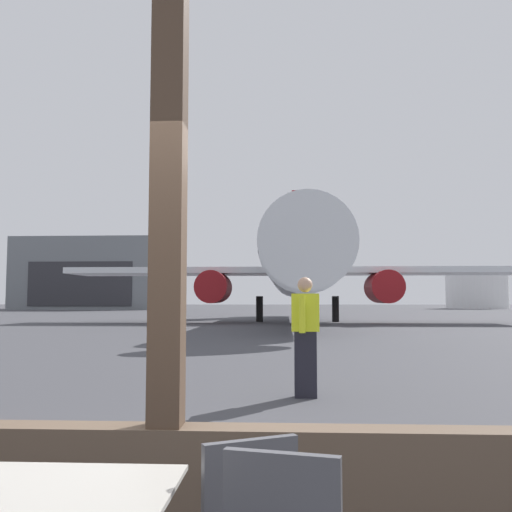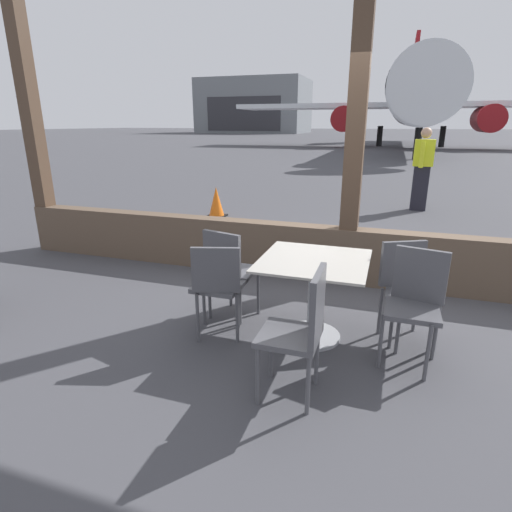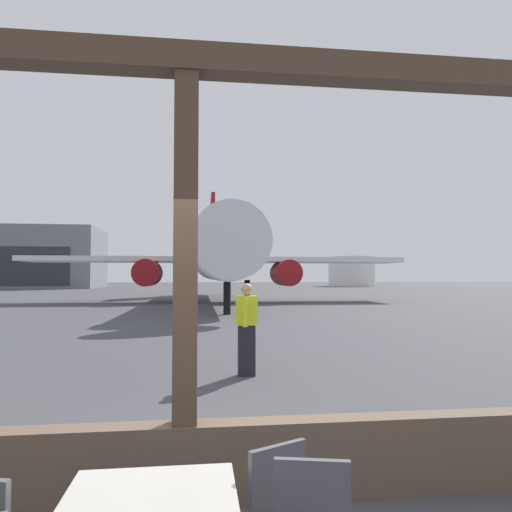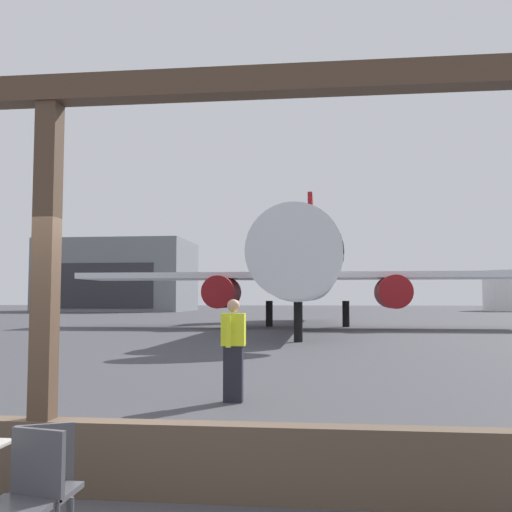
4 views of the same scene
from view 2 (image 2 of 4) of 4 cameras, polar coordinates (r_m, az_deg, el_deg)
ground_plane at (r=44.76m, az=18.33°, el=14.81°), size 220.00×220.00×0.00m
window_frame at (r=4.76m, az=13.37°, el=11.69°), size 9.06×0.24×3.83m
dining_table at (r=3.56m, az=7.92°, el=-4.57°), size 0.90×0.90×0.73m
cafe_chair_window_left at (r=2.75m, az=6.45°, el=-9.56°), size 0.40×0.40×0.94m
cafe_chair_window_right at (r=3.52m, az=-5.35°, el=-3.65°), size 0.47×0.47×0.87m
cafe_chair_aisle_left at (r=3.74m, az=20.25°, el=-3.58°), size 0.51×0.51×0.86m
cafe_chair_aisle_right at (r=3.84m, az=-3.83°, el=-1.49°), size 0.47×0.47×0.90m
cafe_chair_side_extra at (r=3.41m, az=21.33°, el=-5.36°), size 0.46×0.46×0.91m
airplane at (r=35.11m, az=21.28°, el=19.49°), size 27.90×30.45×10.26m
ground_crew_worker at (r=9.61m, az=22.15°, el=11.23°), size 0.40×0.56×1.74m
traffic_cone at (r=8.39m, az=-5.55°, el=7.39°), size 0.36×0.36×0.61m
distant_hangar at (r=85.89m, az=-0.17°, el=20.12°), size 20.28×13.70×9.98m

